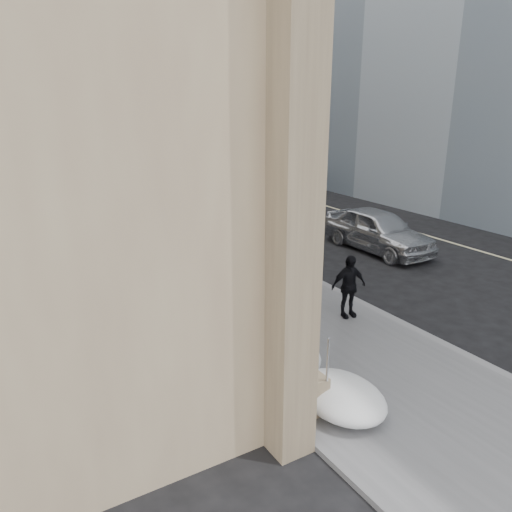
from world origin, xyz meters
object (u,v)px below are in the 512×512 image
Objects in this scene: car_silver at (378,230)px; car_grey at (289,178)px; mounted_horse_left at (268,287)px; pedestrian at (348,286)px; mounted_horse_right at (287,247)px.

car_grey is (4.53, 12.88, -0.10)m from car_silver.
pedestrian is at bearing 154.74° from mounted_horse_left.
mounted_horse_right is at bearing 94.92° from pedestrian.
mounted_horse_left is 2.25m from pedestrian.
car_silver is (5.10, 0.95, -0.33)m from mounted_horse_right.
mounted_horse_right is at bearing -169.48° from car_silver.
mounted_horse_left is 1.45× the size of pedestrian.
mounted_horse_left is at bearing 66.82° from mounted_horse_right.
mounted_horse_left is at bearing 167.52° from pedestrian.
mounted_horse_left is at bearing 71.32° from car_grey.
car_silver is (7.48, 3.56, -0.27)m from mounted_horse_left.
mounted_horse_right is at bearing -135.29° from mounted_horse_left.
pedestrian is at bearing -140.74° from car_silver.
mounted_horse_left is 20.37m from car_grey.
mounted_horse_left reaches higher than car_grey.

